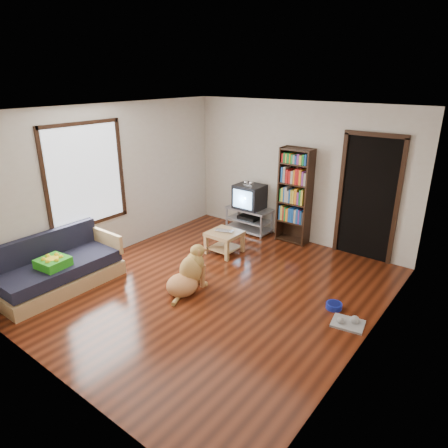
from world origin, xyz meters
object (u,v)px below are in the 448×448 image
Objects in this scene: laptop at (223,232)px; dog at (188,275)px; crt_tv at (250,196)px; bookshelf at (295,191)px; green_cushion at (53,263)px; grey_rag at (348,324)px; coffee_table at (224,238)px; dog_bowl at (334,306)px; sofa at (59,271)px; tv_stand at (249,219)px.

laptop is 1.43m from dog.
bookshelf is at bearing 4.32° from crt_tv.
grey_rag is (3.72, 1.85, -0.47)m from green_cushion.
laptop reaches higher than coffee_table.
dog_bowl is 2.12m from dog.
green_cushion is at bearing -115.00° from bookshelf.
dog is (1.62, 1.10, -0.00)m from sofa.
coffee_table is (-2.62, 0.78, 0.27)m from grey_rag.
laptop is at bearing -77.98° from tv_stand.
crt_tv reaches higher than grey_rag.
coffee_table is at bearing -77.68° from tv_stand.
dog_bowl reaches higher than grey_rag.
tv_stand reaches higher than laptop.
crt_tv is (0.00, 0.02, 0.47)m from tv_stand.
dog is (0.40, -1.39, -0.02)m from coffee_table.
coffee_table is at bearing 63.82° from sofa.
tv_stand is at bearing -90.00° from crt_tv.
grey_rag is 4.21m from sofa.
dog_bowl is 0.55× the size of grey_rag.
laptop is at bearing 164.06° from grey_rag.
dog_bowl is 0.39m from grey_rag.
bookshelf reaches higher than dog.
tv_stand is 1.03× the size of dog.
dog_bowl is 4.06m from sofa.
bookshelf is 4.26m from sofa.
tv_stand is at bearing 146.97° from dog_bowl.
tv_stand is 1.55× the size of crt_tv.
green_cushion is 3.89m from crt_tv.
coffee_table is at bearing 71.33° from laptop.
coffee_table reaches higher than grey_rag.
green_cushion is 4.18m from grey_rag.
laptop is 0.18× the size of sofa.
coffee_table is at bearing 106.09° from dog.
sofa is at bearing -117.32° from bookshelf.
dog_bowl is at bearing 24.17° from dog.
grey_rag is 0.73× the size of coffee_table.
dog_bowl is 2.39m from coffee_table.
crt_tv is at bearing 75.07° from sofa.
grey_rag is at bearing 23.97° from sofa.
bookshelf is 2.07× the size of dog.
tv_stand is 0.50× the size of bookshelf.
sofa reaches higher than coffee_table.
dog is (-0.30, -2.63, -0.74)m from bookshelf.
grey_rag is 2.95m from bookshelf.
crt_tv reaches higher than dog.
grey_rag is 3.54m from crt_tv.
bookshelf is 1.59m from coffee_table.
dog_bowl is 2.58m from bookshelf.
green_cushion is at bearing -102.65° from crt_tv.
green_cushion is 0.71× the size of coffee_table.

